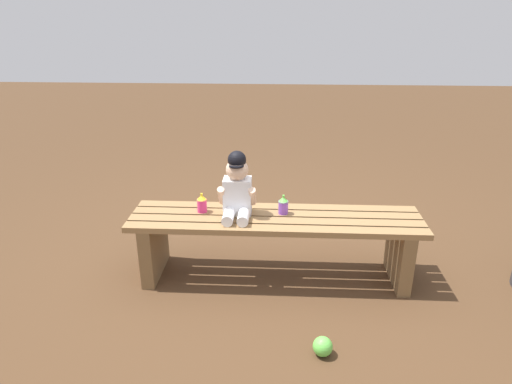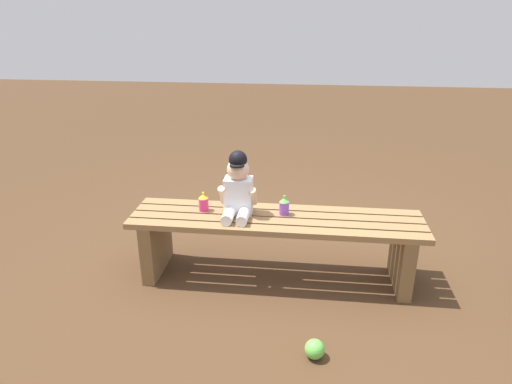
% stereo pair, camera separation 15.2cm
% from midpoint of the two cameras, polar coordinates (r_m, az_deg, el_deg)
% --- Properties ---
extents(ground_plane, '(16.00, 16.00, 0.00)m').
position_cam_midpoint_polar(ground_plane, '(2.99, 3.89, -10.54)').
color(ground_plane, '#4C331E').
extents(park_bench, '(1.80, 0.41, 0.42)m').
position_cam_midpoint_polar(park_bench, '(2.84, 4.04, -5.51)').
color(park_bench, olive).
rests_on(park_bench, ground_plane).
extents(child_figure, '(0.23, 0.27, 0.40)m').
position_cam_midpoint_polar(child_figure, '(2.75, -0.71, 0.55)').
color(child_figure, white).
rests_on(child_figure, park_bench).
extents(sippy_cup_left, '(0.06, 0.06, 0.12)m').
position_cam_midpoint_polar(sippy_cup_left, '(2.85, -5.13, -1.27)').
color(sippy_cup_left, '#E5337F').
rests_on(sippy_cup_left, park_bench).
extents(sippy_cup_right, '(0.06, 0.06, 0.12)m').
position_cam_midpoint_polar(sippy_cup_right, '(2.80, 5.13, -1.74)').
color(sippy_cup_right, '#8C4CCC').
rests_on(sippy_cup_right, park_bench).
extents(toy_ball, '(0.10, 0.10, 0.10)m').
position_cam_midpoint_polar(toy_ball, '(2.39, 9.32, -18.99)').
color(toy_ball, '#66CC4C').
rests_on(toy_ball, ground_plane).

